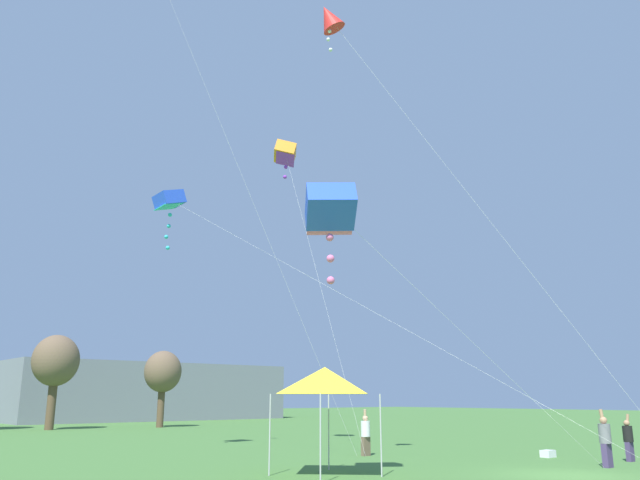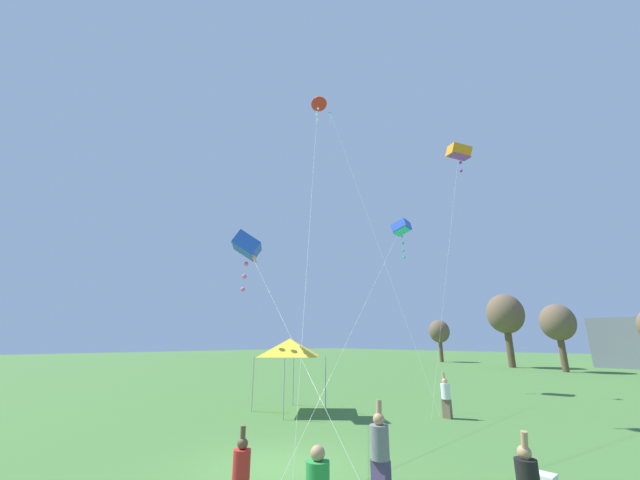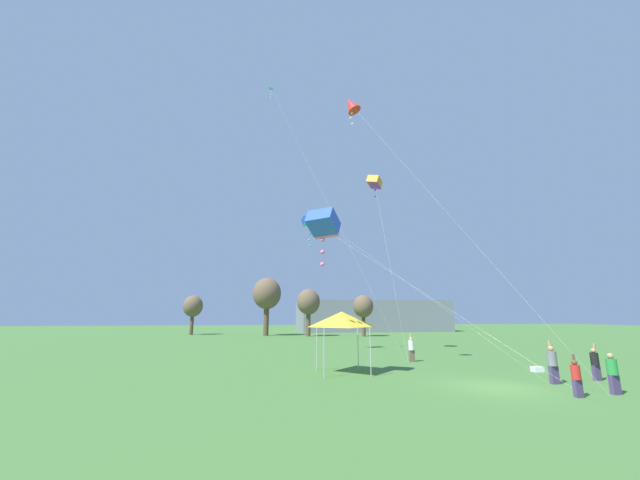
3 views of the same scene
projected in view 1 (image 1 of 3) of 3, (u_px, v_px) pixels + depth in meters
ground_plane at (569, 476)px, 20.69m from camera, size 220.00×220.00×0.00m
distant_building at (140, 392)px, 73.97m from camera, size 30.97×15.38×6.29m
tree_far_right at (56, 362)px, 50.96m from camera, size 3.73×3.73×7.53m
tree_near_right at (163, 373)px, 54.94m from camera, size 3.24×3.24×6.54m
festival_tent at (325, 381)px, 21.29m from camera, size 2.93×2.93×3.54m
cooler_box at (548, 454)px, 27.03m from camera, size 0.61×0.44×0.30m
person_grey_shirt at (605, 439)px, 23.26m from camera, size 0.43×0.43×2.10m
person_white_shirt at (366, 433)px, 27.91m from camera, size 0.41×0.41×2.00m
person_black_shirt at (628, 438)px, 25.42m from camera, size 0.38×0.38×1.87m
kite_orange_box_0 at (285, 154)px, 35.37m from camera, size 1.83×6.99×16.62m
kite_blue_box_2 at (170, 201)px, 31.79m from camera, size 9.98×19.67×12.91m
kite_red_diamond_3 at (329, 18)px, 26.36m from camera, size 9.56×9.29×18.85m
kite_blue_box_4 at (330, 209)px, 20.18m from camera, size 11.90×3.98×9.27m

